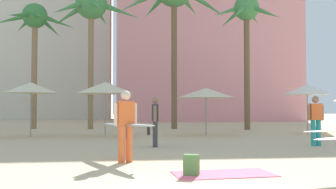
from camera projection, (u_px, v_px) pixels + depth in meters
name	position (u px, v px, depth m)	size (l,w,h in m)	color
hotel_pink	(201.00, 28.00, 38.28)	(16.97, 11.19, 18.78)	pink
hotel_tower_gray	(55.00, 17.00, 42.33)	(12.75, 9.28, 23.16)	beige
palm_tree_far_left	(247.00, 19.00, 22.03)	(4.26, 3.58, 7.95)	brown
palm_tree_left	(91.00, 10.00, 22.45)	(5.54, 5.83, 8.53)	#896B4C
palm_tree_far_right	(35.00, 25.00, 22.84)	(4.80, 4.36, 7.70)	#896B4C
cafe_umbrella_1	(106.00, 88.00, 16.90)	(2.68, 2.68, 2.48)	gray
cafe_umbrella_2	(206.00, 93.00, 17.58)	(2.72, 2.72, 2.24)	gray
cafe_umbrella_3	(31.00, 88.00, 16.74)	(2.33, 2.33, 2.45)	gray
cafe_umbrella_5	(307.00, 89.00, 18.34)	(2.26, 2.26, 2.47)	gray
beach_towel	(223.00, 174.00, 7.47)	(2.00, 0.99, 0.01)	#EF6684
backpack	(191.00, 166.00, 7.30)	(0.34, 0.32, 0.42)	#4E783E
person_far_right	(125.00, 124.00, 9.18)	(1.58, 2.72, 1.75)	orange
person_near_left	(155.00, 119.00, 12.52)	(0.26, 0.61, 1.70)	#3D3D42
person_near_right	(316.00, 118.00, 12.88)	(0.60, 0.25, 1.73)	teal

